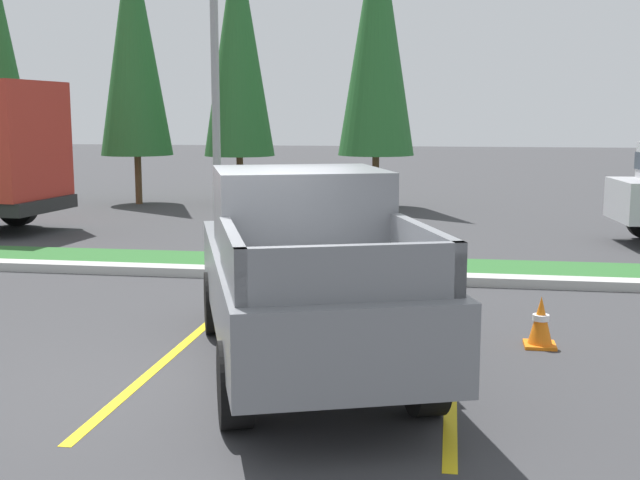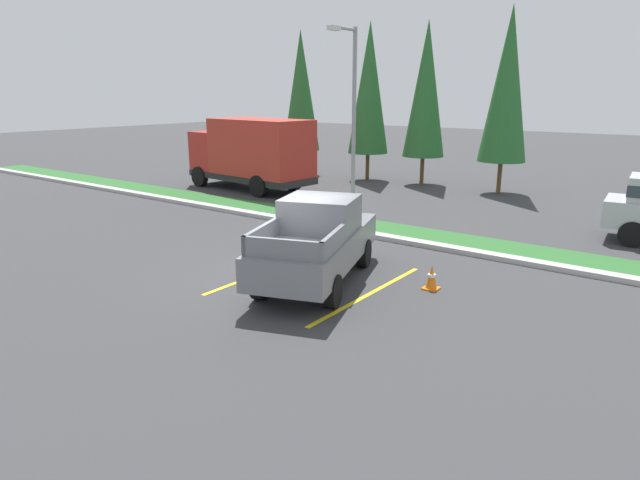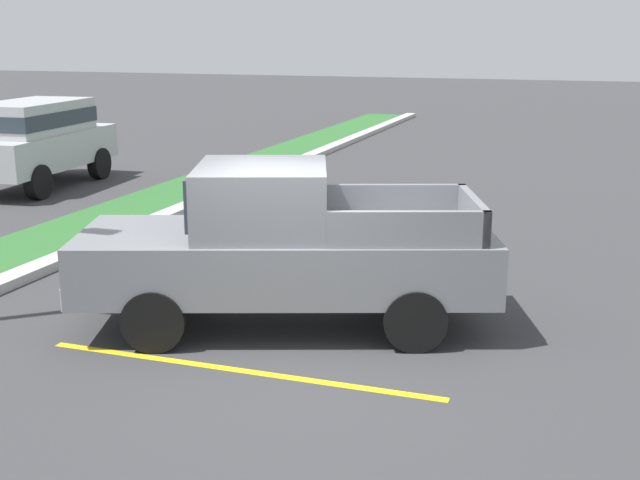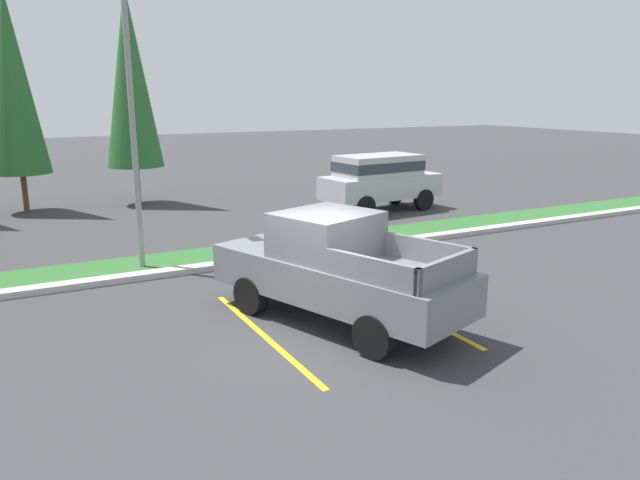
% 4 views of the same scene
% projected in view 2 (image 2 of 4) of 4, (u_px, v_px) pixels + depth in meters
% --- Properties ---
extents(ground_plane, '(120.00, 120.00, 0.00)m').
position_uv_depth(ground_plane, '(282.00, 279.00, 14.04)').
color(ground_plane, '#38383A').
extents(parking_line_near, '(0.12, 4.80, 0.01)m').
position_uv_depth(parking_line_near, '(271.00, 270.00, 14.79)').
color(parking_line_near, yellow).
rests_on(parking_line_near, ground).
extents(parking_line_far, '(0.12, 4.80, 0.01)m').
position_uv_depth(parking_line_far, '(369.00, 294.00, 13.01)').
color(parking_line_far, yellow).
rests_on(parking_line_far, ground).
extents(curb_strip, '(56.00, 0.40, 0.15)m').
position_uv_depth(curb_strip, '(382.00, 237.00, 17.90)').
color(curb_strip, '#B2B2AD').
rests_on(curb_strip, ground).
extents(grass_median, '(56.00, 1.80, 0.06)m').
position_uv_depth(grass_median, '(398.00, 231.00, 18.76)').
color(grass_median, '#2D662D').
rests_on(grass_median, ground).
extents(pickup_truck_main, '(3.51, 5.55, 2.10)m').
position_uv_depth(pickup_truck_main, '(317.00, 241.00, 13.68)').
color(pickup_truck_main, black).
rests_on(pickup_truck_main, ground).
extents(cargo_truck_distant, '(6.98, 3.01, 3.40)m').
position_uv_depth(cargo_truck_distant, '(252.00, 152.00, 26.39)').
color(cargo_truck_distant, black).
rests_on(cargo_truck_distant, ground).
extents(street_light, '(0.24, 1.49, 6.66)m').
position_uv_depth(street_light, '(351.00, 115.00, 18.48)').
color(street_light, gray).
rests_on(street_light, ground).
extents(cypress_tree_leftmost, '(2.06, 2.06, 7.91)m').
position_uv_depth(cypress_tree_leftmost, '(301.00, 91.00, 30.61)').
color(cypress_tree_leftmost, brown).
rests_on(cypress_tree_leftmost, ground).
extents(cypress_tree_left_inner, '(2.11, 2.11, 8.12)m').
position_uv_depth(cypress_tree_left_inner, '(369.00, 89.00, 28.62)').
color(cypress_tree_left_inner, brown).
rests_on(cypress_tree_left_inner, ground).
extents(cypress_tree_center, '(2.09, 2.09, 8.02)m').
position_uv_depth(cypress_tree_center, '(426.00, 90.00, 27.23)').
color(cypress_tree_center, brown).
rests_on(cypress_tree_center, ground).
extents(cypress_tree_right_inner, '(2.17, 2.17, 8.35)m').
position_uv_depth(cypress_tree_right_inner, '(507.00, 85.00, 24.68)').
color(cypress_tree_right_inner, brown).
rests_on(cypress_tree_right_inner, ground).
extents(traffic_cone, '(0.36, 0.36, 0.60)m').
position_uv_depth(traffic_cone, '(432.00, 278.00, 13.26)').
color(traffic_cone, orange).
rests_on(traffic_cone, ground).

